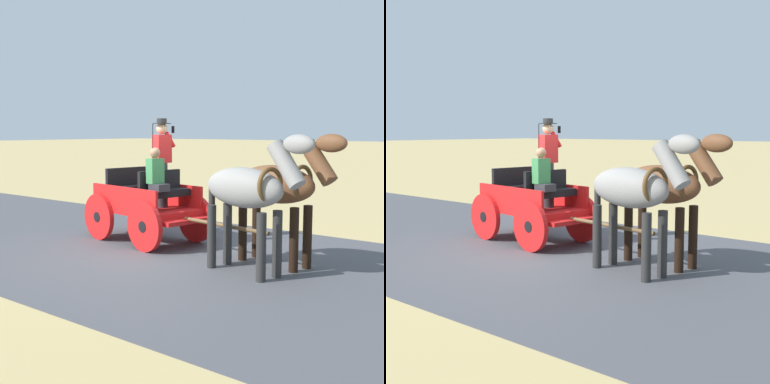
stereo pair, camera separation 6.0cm
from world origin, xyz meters
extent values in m
plane|color=tan|center=(0.00, 0.00, 0.00)|extent=(200.00, 200.00, 0.00)
cube|color=#4C4C51|center=(0.00, 0.00, 0.00)|extent=(6.73, 160.00, 0.01)
cube|color=red|center=(-0.60, -0.79, 0.66)|extent=(1.51, 2.35, 0.12)
cube|color=red|center=(-1.16, -0.71, 0.94)|extent=(0.36, 2.08, 0.44)
cube|color=red|center=(-0.04, -0.88, 0.94)|extent=(0.36, 2.08, 0.44)
cube|color=red|center=(-0.42, 0.41, 0.56)|extent=(1.10, 0.39, 0.08)
cube|color=red|center=(-0.77, -1.98, 0.48)|extent=(0.74, 0.30, 0.06)
cube|color=black|center=(-0.51, -0.19, 1.04)|extent=(1.06, 0.50, 0.14)
cube|color=black|center=(-0.54, -0.37, 1.26)|extent=(1.02, 0.23, 0.44)
cube|color=black|center=(-0.67, -1.28, 1.04)|extent=(1.06, 0.50, 0.14)
cube|color=black|center=(-0.70, -1.46, 1.26)|extent=(1.02, 0.23, 0.44)
cylinder|color=red|center=(-1.13, 0.06, 0.48)|extent=(0.24, 0.96, 0.96)
cylinder|color=black|center=(-1.13, 0.06, 0.48)|extent=(0.15, 0.23, 0.21)
cylinder|color=red|center=(0.16, -0.12, 0.48)|extent=(0.24, 0.96, 0.96)
cylinder|color=black|center=(0.16, -0.12, 0.48)|extent=(0.15, 0.23, 0.21)
cylinder|color=red|center=(-1.36, -1.46, 0.48)|extent=(0.24, 0.96, 0.96)
cylinder|color=black|center=(-1.36, -1.46, 0.48)|extent=(0.15, 0.23, 0.21)
cylinder|color=red|center=(-0.07, -1.65, 0.48)|extent=(0.24, 0.96, 0.96)
cylinder|color=black|center=(-0.07, -1.65, 0.48)|extent=(0.15, 0.23, 0.21)
cylinder|color=brown|center=(-0.28, 1.38, 0.61)|extent=(0.36, 1.99, 0.07)
cylinder|color=black|center=(-0.21, -0.24, 1.74)|extent=(0.02, 0.02, 1.30)
cylinder|color=#2D2D33|center=(-0.70, -0.44, 1.17)|extent=(0.22, 0.22, 0.90)
cube|color=red|center=(-0.70, -0.44, 1.90)|extent=(0.37, 0.27, 0.56)
sphere|color=tan|center=(-0.70, -0.44, 2.30)|extent=(0.22, 0.22, 0.22)
cylinder|color=black|center=(-0.70, -0.44, 2.40)|extent=(0.36, 0.36, 0.01)
cylinder|color=black|center=(-0.70, -0.44, 2.45)|extent=(0.20, 0.20, 0.10)
cylinder|color=red|center=(-0.87, -0.38, 2.08)|extent=(0.27, 0.12, 0.32)
cube|color=black|center=(-0.93, -0.35, 2.28)|extent=(0.03, 0.07, 0.14)
cube|color=#2D2D33|center=(-0.25, -0.11, 1.18)|extent=(0.32, 0.36, 0.14)
cube|color=#387F47|center=(-0.26, -0.23, 1.49)|extent=(0.33, 0.24, 0.48)
sphere|color=#9E7051|center=(-0.26, -0.23, 1.84)|extent=(0.20, 0.20, 0.20)
ellipsoid|color=brown|center=(-0.55, 2.23, 1.37)|extent=(0.78, 1.63, 0.64)
cylinder|color=black|center=(-0.65, 2.80, 0.53)|extent=(0.15, 0.15, 1.05)
cylinder|color=black|center=(-0.29, 2.75, 0.53)|extent=(0.15, 0.15, 1.05)
cylinder|color=black|center=(-0.81, 1.72, 0.53)|extent=(0.15, 0.15, 1.05)
cylinder|color=black|center=(-0.45, 1.67, 0.53)|extent=(0.15, 0.15, 1.05)
cylinder|color=brown|center=(-0.42, 3.07, 1.77)|extent=(0.35, 0.68, 0.73)
ellipsoid|color=brown|center=(-0.39, 3.28, 2.07)|extent=(0.30, 0.57, 0.28)
cube|color=black|center=(-0.43, 3.05, 1.81)|extent=(0.13, 0.51, 0.56)
cylinder|color=black|center=(-0.66, 1.50, 1.07)|extent=(0.11, 0.11, 0.70)
torus|color=brown|center=(-0.47, 2.77, 1.45)|extent=(0.55, 0.15, 0.55)
ellipsoid|color=gray|center=(0.22, 2.12, 1.37)|extent=(0.84, 1.64, 0.64)
cylinder|color=#272726|center=(0.14, 2.69, 0.53)|extent=(0.15, 0.15, 1.05)
cylinder|color=#272726|center=(0.50, 2.62, 0.53)|extent=(0.15, 0.15, 1.05)
cylinder|color=#272726|center=(-0.06, 1.62, 0.53)|extent=(0.15, 0.15, 1.05)
cylinder|color=#272726|center=(0.30, 1.55, 0.53)|extent=(0.15, 0.15, 1.05)
cylinder|color=gray|center=(0.38, 2.95, 1.77)|extent=(0.37, 0.68, 0.73)
ellipsoid|color=gray|center=(0.42, 3.16, 2.07)|extent=(0.32, 0.57, 0.28)
cube|color=#272726|center=(0.37, 2.93, 1.81)|extent=(0.15, 0.50, 0.56)
cylinder|color=#272726|center=(0.09, 1.39, 1.07)|extent=(0.11, 0.11, 0.70)
torus|color=brown|center=(0.32, 2.66, 1.45)|extent=(0.55, 0.17, 0.55)
camera|label=1|loc=(7.22, 6.71, 2.27)|focal=49.85mm
camera|label=2|loc=(7.18, 6.76, 2.27)|focal=49.85mm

